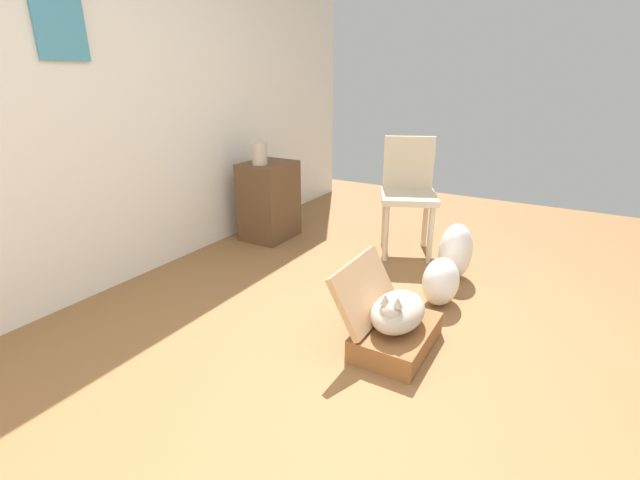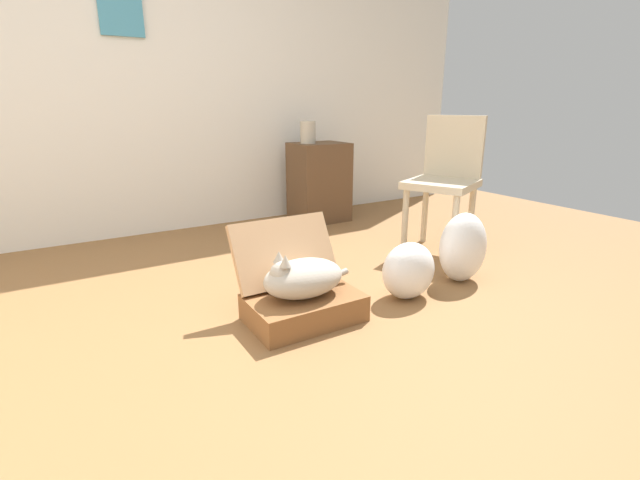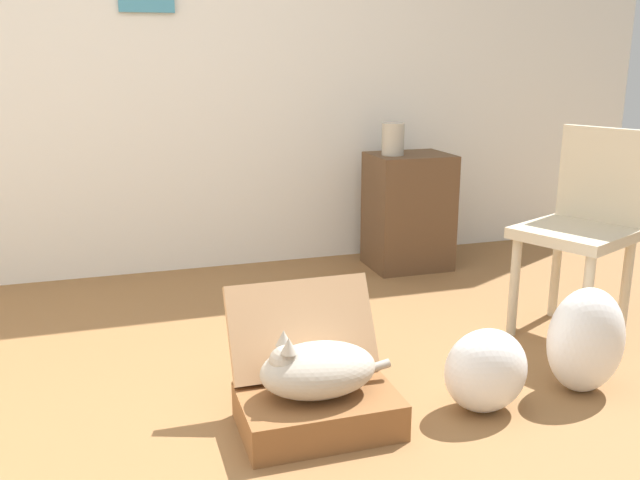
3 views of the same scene
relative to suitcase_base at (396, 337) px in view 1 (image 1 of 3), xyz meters
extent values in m
plane|color=olive|center=(-0.27, -0.17, -0.07)|extent=(7.68, 7.68, 0.00)
cube|color=silver|center=(-0.27, 2.09, 1.23)|extent=(6.40, 0.12, 2.60)
cube|color=teal|center=(-0.36, 2.01, 1.69)|extent=(0.30, 0.02, 0.51)
cube|color=brown|center=(0.00, 0.00, 0.00)|extent=(0.55, 0.36, 0.13)
cube|color=tan|center=(0.00, 0.20, 0.23)|extent=(0.55, 0.20, 0.33)
ellipsoid|color=#B2A899|center=(0.00, 0.00, 0.16)|extent=(0.41, 0.27, 0.18)
sphere|color=#B2A899|center=(-0.11, 0.00, 0.20)|extent=(0.12, 0.12, 0.12)
cone|color=#B2A899|center=(-0.11, -0.03, 0.28)|extent=(0.06, 0.06, 0.06)
cone|color=#B2A899|center=(-0.11, 0.03, 0.28)|extent=(0.06, 0.06, 0.06)
cylinder|color=#B2A899|center=(0.18, 0.04, 0.11)|extent=(0.20, 0.03, 0.07)
ellipsoid|color=white|center=(0.62, -0.06, 0.09)|extent=(0.32, 0.23, 0.32)
ellipsoid|color=white|center=(1.07, -0.04, 0.14)|extent=(0.31, 0.24, 0.42)
cube|color=brown|center=(1.10, 1.68, 0.29)|extent=(0.47, 0.39, 0.70)
cylinder|color=#B7AD99|center=(0.98, 1.67, 0.73)|extent=(0.13, 0.13, 0.19)
cylinder|color=beige|center=(1.12, 0.53, 0.17)|extent=(0.04, 0.04, 0.47)
cylinder|color=beige|center=(1.26, 0.21, 0.17)|extent=(0.04, 0.04, 0.47)
cylinder|color=beige|center=(1.46, 0.68, 0.17)|extent=(0.04, 0.04, 0.47)
cylinder|color=beige|center=(1.60, 0.36, 0.17)|extent=(0.04, 0.04, 0.47)
cube|color=beige|center=(1.36, 0.45, 0.43)|extent=(0.60, 0.59, 0.05)
cube|color=beige|center=(1.55, 0.53, 0.67)|extent=(0.21, 0.40, 0.44)
camera|label=1|loc=(-2.02, -0.69, 1.35)|focal=24.65mm
camera|label=2|loc=(-0.97, -1.76, 0.96)|focal=24.98mm
camera|label=3|loc=(-0.64, -2.05, 1.20)|focal=38.22mm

